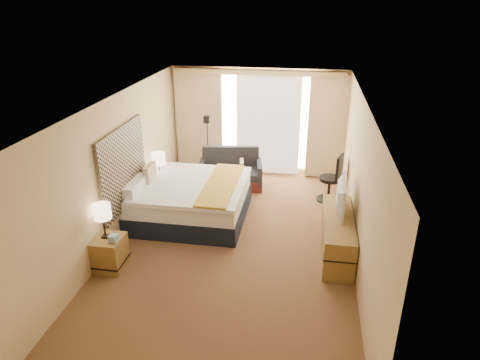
% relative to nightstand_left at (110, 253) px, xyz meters
% --- Properties ---
extents(floor, '(4.20, 7.00, 0.02)m').
position_rel_nightstand_left_xyz_m(floor, '(1.87, 1.05, -0.28)').
color(floor, '#501F17').
rests_on(floor, ground).
extents(ceiling, '(4.20, 7.00, 0.02)m').
position_rel_nightstand_left_xyz_m(ceiling, '(1.87, 1.05, 2.33)').
color(ceiling, silver).
rests_on(ceiling, wall_back).
extents(wall_back, '(4.20, 0.02, 2.60)m').
position_rel_nightstand_left_xyz_m(wall_back, '(1.87, 4.55, 1.02)').
color(wall_back, tan).
rests_on(wall_back, ground).
extents(wall_front, '(4.20, 0.02, 2.60)m').
position_rel_nightstand_left_xyz_m(wall_front, '(1.87, -2.45, 1.02)').
color(wall_front, tan).
rests_on(wall_front, ground).
extents(wall_left, '(0.02, 7.00, 2.60)m').
position_rel_nightstand_left_xyz_m(wall_left, '(-0.23, 1.05, 1.02)').
color(wall_left, tan).
rests_on(wall_left, ground).
extents(wall_right, '(0.02, 7.00, 2.60)m').
position_rel_nightstand_left_xyz_m(wall_right, '(3.97, 1.05, 1.02)').
color(wall_right, tan).
rests_on(wall_right, ground).
extents(headboard, '(0.06, 1.85, 1.50)m').
position_rel_nightstand_left_xyz_m(headboard, '(-0.19, 1.25, 1.01)').
color(headboard, black).
rests_on(headboard, wall_left).
extents(nightstand_left, '(0.45, 0.52, 0.55)m').
position_rel_nightstand_left_xyz_m(nightstand_left, '(0.00, 0.00, 0.00)').
color(nightstand_left, olive).
rests_on(nightstand_left, floor).
extents(nightstand_right, '(0.45, 0.52, 0.55)m').
position_rel_nightstand_left_xyz_m(nightstand_right, '(0.00, 2.50, 0.00)').
color(nightstand_right, olive).
rests_on(nightstand_right, floor).
extents(media_dresser, '(0.50, 1.80, 0.70)m').
position_rel_nightstand_left_xyz_m(media_dresser, '(3.70, 1.05, 0.07)').
color(media_dresser, olive).
rests_on(media_dresser, floor).
extents(window, '(2.30, 0.02, 2.30)m').
position_rel_nightstand_left_xyz_m(window, '(2.12, 4.52, 1.04)').
color(window, silver).
rests_on(window, wall_back).
extents(curtains, '(4.12, 0.19, 2.56)m').
position_rel_nightstand_left_xyz_m(curtains, '(1.87, 4.44, 1.13)').
color(curtains, beige).
rests_on(curtains, floor).
extents(bed, '(2.24, 2.05, 1.09)m').
position_rel_nightstand_left_xyz_m(bed, '(0.81, 1.90, 0.12)').
color(bed, black).
rests_on(bed, floor).
extents(loveseat, '(1.55, 1.00, 0.90)m').
position_rel_nightstand_left_xyz_m(loveseat, '(1.37, 3.54, 0.02)').
color(loveseat, maroon).
rests_on(loveseat, floor).
extents(floor_lamp, '(0.20, 0.20, 1.54)m').
position_rel_nightstand_left_xyz_m(floor_lamp, '(0.72, 4.00, 0.82)').
color(floor_lamp, black).
rests_on(floor_lamp, floor).
extents(desk_chair, '(0.52, 0.52, 1.07)m').
position_rel_nightstand_left_xyz_m(desk_chair, '(3.67, 3.13, 0.20)').
color(desk_chair, black).
rests_on(desk_chair, floor).
extents(lamp_left, '(0.28, 0.28, 0.60)m').
position_rel_nightstand_left_xyz_m(lamp_left, '(-0.05, 0.02, 0.74)').
color(lamp_left, black).
rests_on(lamp_left, nightstand_left).
extents(lamp_right, '(0.28, 0.28, 0.60)m').
position_rel_nightstand_left_xyz_m(lamp_right, '(0.04, 2.42, 0.74)').
color(lamp_right, black).
rests_on(lamp_right, nightstand_right).
extents(tissue_box, '(0.14, 0.14, 0.12)m').
position_rel_nightstand_left_xyz_m(tissue_box, '(0.13, -0.08, 0.33)').
color(tissue_box, '#87A9D1').
rests_on(tissue_box, nightstand_left).
extents(telephone, '(0.20, 0.18, 0.07)m').
position_rel_nightstand_left_xyz_m(telephone, '(0.02, 2.42, 0.31)').
color(telephone, black).
rests_on(telephone, nightstand_right).
extents(television, '(0.18, 1.00, 0.57)m').
position_rel_nightstand_left_xyz_m(television, '(3.65, 1.29, 0.71)').
color(television, black).
rests_on(television, media_dresser).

